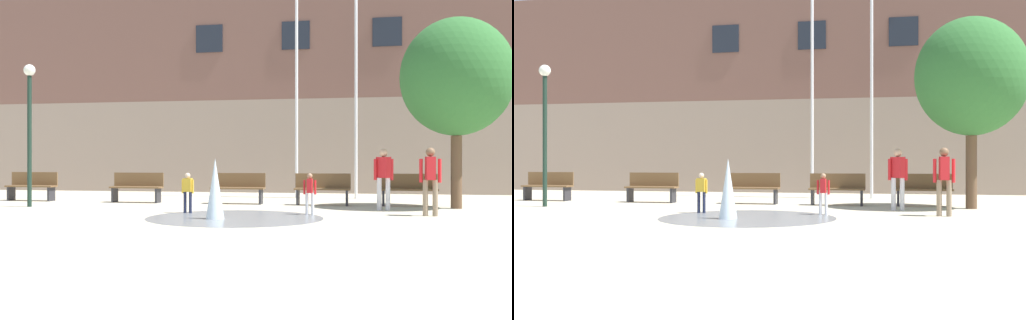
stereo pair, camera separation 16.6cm
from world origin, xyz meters
The scene contains 16 objects.
ground_plane centered at (0.00, 0.00, 0.00)m, with size 100.00×100.00×0.00m, color #BCB299.
library_building centered at (0.00, 18.30, 4.11)m, with size 36.00×6.05×8.21m.
splash_fountain centered at (-0.36, 4.88, 0.43)m, with size 3.99×3.99×1.34m.
park_bench_far_left centered at (-7.74, 9.39, 0.48)m, with size 1.60×0.44×0.91m.
park_bench_left_of_flagpoles centered at (-4.15, 9.28, 0.48)m, with size 1.60×0.44×0.91m.
park_bench_center centered at (-0.99, 9.32, 0.48)m, with size 1.60×0.44×0.91m.
park_bench_under_right_flagpole centered at (1.52, 9.22, 0.48)m, with size 1.60×0.44×0.91m.
park_bench_near_trashcan centered at (3.93, 9.36, 0.48)m, with size 1.60×0.44×0.91m.
child_in_fountain centered at (1.46, 6.18, 0.58)m, with size 0.31×0.22×0.99m.
child_with_pink_shirt centered at (-1.52, 6.04, 0.58)m, with size 0.31×0.15×0.99m.
adult_in_red centered at (3.21, 7.78, 0.93)m, with size 0.50×0.38×1.59m.
teen_by_trashcan centered at (4.24, 6.35, 0.93)m, with size 0.50×0.35×1.59m.
flagpole_left centered at (0.42, 12.32, 4.36)m, with size 0.80×0.10×8.21m.
flagpole_right centered at (2.43, 12.32, 4.24)m, with size 0.80×0.10×7.99m.
lamp_post_left_lane centered at (-6.43, 7.11, 2.58)m, with size 0.32×0.32×3.95m.
street_tree_near_building centered at (5.14, 8.72, 3.52)m, with size 2.97×2.97×5.11m.
Camera 2 is at (3.03, -7.98, 1.31)m, focal length 42.00 mm.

